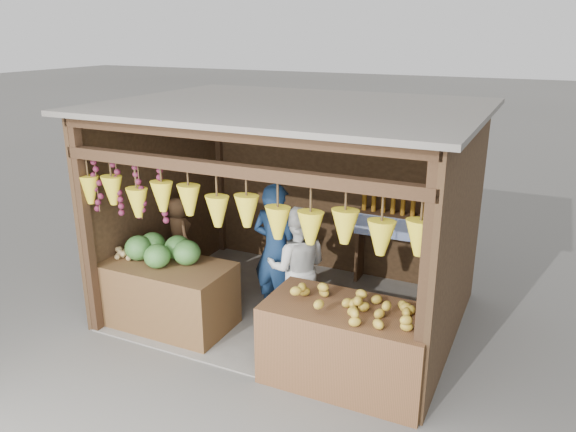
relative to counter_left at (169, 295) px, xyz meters
The scene contains 12 objects.
ground 1.59m from the counter_left, 38.24° to the left, with size 80.00×80.00×0.00m, color #514F49.
stall_structure 1.95m from the counter_left, 37.75° to the left, with size 4.30×3.30×2.66m.
back_shelf 3.21m from the counter_left, 44.72° to the left, with size 1.25×0.32×1.32m.
counter_left is the anchor object (origin of this frame).
counter_right 2.37m from the counter_left, ahead, with size 1.68×0.85×0.85m, color #4E331A.
stool 1.10m from the counter_left, 118.03° to the left, with size 0.34×0.34×0.32m, color black.
man_standing 1.41m from the counter_left, 36.40° to the left, with size 0.64×0.42×1.74m, color #142B4E.
woman_standing 1.61m from the counter_left, 24.43° to the left, with size 0.75×0.58×1.54m, color silver.
vendor_seated 1.15m from the counter_left, 118.03° to the left, with size 0.49×0.32×1.00m, color brown.
melon_pile 0.58m from the counter_left, 143.00° to the left, with size 1.00×0.50×0.32m, color #185015, non-canonical shape.
tanfruit_pile 0.75m from the counter_left, behind, with size 0.34×0.40×0.13m, color olive, non-canonical shape.
mango_pile 2.49m from the counter_left, ahead, with size 1.40×0.64×0.22m, color orange, non-canonical shape.
Camera 1 is at (2.75, -5.90, 3.47)m, focal length 35.00 mm.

